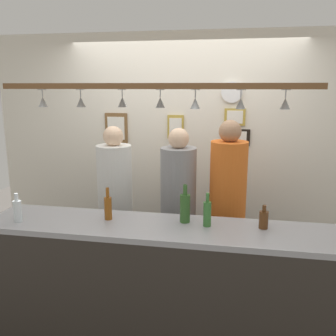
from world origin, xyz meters
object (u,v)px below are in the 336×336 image
bottle_beer_amber_tall (108,207)px  bottle_soda_clear (18,210)px  picture_frame_lower_pair (236,138)px  wall_clock (232,92)px  bottle_champagne_green (185,207)px  picture_frame_caricature (116,128)px  picture_frame_upper_small (235,117)px  bottle_beer_green_import (207,213)px  person_right_orange_shirt (228,194)px  picture_frame_crest (176,127)px  person_middle_grey_shirt (178,197)px  person_left_white_patterned_shirt (115,193)px  bottle_beer_brown_stubby (264,219)px

bottle_beer_amber_tall → bottle_soda_clear: size_ratio=1.13×
picture_frame_lower_pair → wall_clock: bearing=-174.0°
bottle_champagne_green → picture_frame_caricature: bearing=126.8°
bottle_champagne_green → bottle_beer_amber_tall: size_ratio=1.15×
bottle_beer_amber_tall → picture_frame_upper_small: size_ratio=1.18×
bottle_beer_green_import → wall_clock: (0.13, 1.34, 0.87)m
person_right_orange_shirt → picture_frame_crest: 1.05m
person_middle_grey_shirt → bottle_beer_green_import: bearing=-64.5°
picture_frame_upper_small → person_left_white_patterned_shirt: bearing=-149.6°
person_middle_grey_shirt → wall_clock: size_ratio=7.52×
bottle_soda_clear → bottle_beer_brown_stubby: bottle_soda_clear is taller
person_left_white_patterned_shirt → picture_frame_upper_small: bearing=30.4°
person_left_white_patterned_shirt → bottle_champagne_green: bearing=-39.0°
bottle_beer_amber_tall → picture_frame_lower_pair: (0.98, 1.35, 0.40)m
person_left_white_patterned_shirt → picture_frame_caricature: 0.89m
bottle_beer_brown_stubby → bottle_champagne_green: bearing=177.8°
person_middle_grey_shirt → picture_frame_upper_small: bearing=52.9°
person_left_white_patterned_shirt → bottle_soda_clear: bearing=-120.2°
bottle_soda_clear → picture_frame_lower_pair: bearing=42.7°
bottle_champagne_green → bottle_beer_green_import: (0.18, -0.05, -0.01)m
picture_frame_caricature → wall_clock: 1.34m
person_left_white_patterned_shirt → picture_frame_crest: 1.02m
person_right_orange_shirt → bottle_champagne_green: size_ratio=5.78×
person_middle_grey_shirt → bottle_beer_brown_stubby: 0.99m
bottle_beer_brown_stubby → picture_frame_caricature: 2.10m
picture_frame_lower_pair → wall_clock: wall_clock is taller
person_middle_grey_shirt → bottle_beer_green_import: size_ratio=6.36×
person_left_white_patterned_shirt → person_right_orange_shirt: (1.10, 0.00, 0.05)m
person_middle_grey_shirt → picture_frame_caricature: picture_frame_caricature is taller
person_middle_grey_shirt → picture_frame_upper_small: 1.09m
bottle_beer_green_import → wall_clock: wall_clock is taller
person_middle_grey_shirt → bottle_beer_green_import: (0.33, -0.69, 0.10)m
wall_clock → bottle_champagne_green: bearing=-103.6°
bottle_soda_clear → picture_frame_crest: 1.89m
person_right_orange_shirt → bottle_soda_clear: bearing=-151.6°
person_left_white_patterned_shirt → picture_frame_upper_small: 1.49m
bottle_beer_amber_tall → bottle_beer_brown_stubby: (1.20, 0.03, -0.03)m
person_left_white_patterned_shirt → bottle_soda_clear: (-0.50, -0.86, 0.09)m
person_middle_grey_shirt → picture_frame_caricature: (-0.82, 0.66, 0.56)m
person_left_white_patterned_shirt → picture_frame_crest: bearing=53.3°
person_middle_grey_shirt → picture_frame_crest: size_ratio=6.36×
person_right_orange_shirt → bottle_beer_green_import: person_right_orange_shirt is taller
person_middle_grey_shirt → picture_frame_caricature: bearing=141.0°
bottle_champagne_green → bottle_soda_clear: bearing=-169.8°
person_left_white_patterned_shirt → bottle_beer_amber_tall: size_ratio=6.38×
picture_frame_crest → person_right_orange_shirt: bearing=-47.8°
bottle_beer_amber_tall → bottle_beer_green_import: 0.78m
picture_frame_caricature → bottle_soda_clear: bearing=-101.6°
picture_frame_caricature → wall_clock: bearing=-0.3°
picture_frame_upper_small → bottle_beer_amber_tall: bearing=-125.4°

